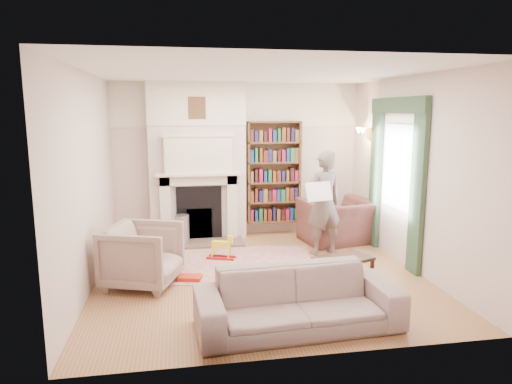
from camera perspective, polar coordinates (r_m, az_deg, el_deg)
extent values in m
plane|color=#945C3B|center=(6.61, 0.37, -10.25)|extent=(4.50, 4.50, 0.00)
plane|color=white|center=(6.22, 0.40, 14.73)|extent=(4.50, 4.50, 0.00)
plane|color=silver|center=(8.47, -2.27, 4.00)|extent=(4.50, 0.00, 4.50)
plane|color=silver|center=(4.10, 5.86, -2.58)|extent=(4.50, 0.00, 4.50)
plane|color=silver|center=(6.28, -20.29, 1.25)|extent=(0.00, 4.50, 4.50)
plane|color=silver|center=(7.01, 18.83, 2.20)|extent=(0.00, 4.50, 4.50)
cube|color=silver|center=(8.23, -7.31, 3.75)|extent=(1.70, 0.35, 2.80)
cube|color=silver|center=(7.97, -7.19, 2.24)|extent=(1.47, 0.24, 0.05)
cube|color=black|center=(8.19, -7.11, -2.67)|extent=(0.80, 0.06, 0.96)
cube|color=silver|center=(7.95, -7.25, 4.66)|extent=(1.15, 0.18, 0.62)
cube|color=brown|center=(8.48, 2.22, 2.47)|extent=(1.00, 0.24, 1.85)
cube|color=silver|center=(7.35, 17.27, 3.02)|extent=(0.02, 0.90, 1.30)
cube|color=#2F4A32|center=(6.75, 19.56, 0.16)|extent=(0.07, 0.32, 2.40)
cube|color=#2F4A32|center=(7.99, 14.70, 1.86)|extent=(0.07, 0.32, 2.40)
cube|color=#2F4A32|center=(7.28, 17.34, 10.30)|extent=(0.09, 1.70, 0.24)
cube|color=#C4AA94|center=(7.04, -2.58, -8.90)|extent=(2.60, 2.16, 0.01)
imported|color=#482627|center=(8.18, 10.08, -3.62)|extent=(1.34, 1.22, 0.76)
imported|color=#B4A995|center=(6.27, -13.97, -7.69)|extent=(1.15, 1.13, 0.83)
imported|color=#A39986|center=(5.00, 5.27, -13.28)|extent=(2.21, 0.97, 0.63)
imported|color=#61534E|center=(7.39, 8.46, -1.36)|extent=(0.69, 0.53, 1.69)
cube|color=white|center=(7.11, 7.86, 0.06)|extent=(0.45, 0.22, 0.29)
cylinder|color=#A2A5A9|center=(7.94, -9.18, -4.80)|extent=(0.30, 0.30, 0.55)
cube|color=#C6D24A|center=(6.03, -5.41, -12.05)|extent=(0.42, 0.42, 0.03)
cube|color=red|center=(6.44, -8.25, -10.54)|extent=(0.35, 0.28, 0.05)
cube|color=red|center=(6.23, 2.10, -11.36)|extent=(0.30, 0.27, 0.02)
cube|color=red|center=(6.40, 3.51, -10.76)|extent=(0.30, 0.27, 0.02)
cube|color=red|center=(6.37, 4.46, -10.88)|extent=(0.30, 0.27, 0.02)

